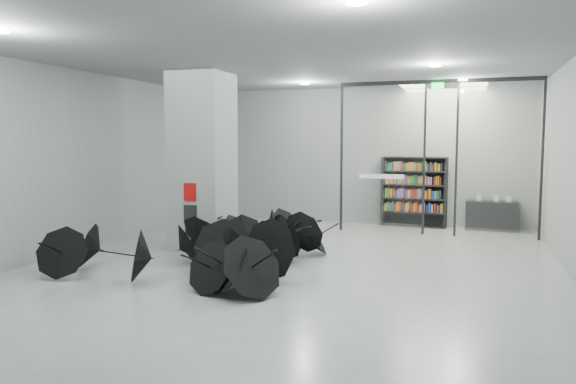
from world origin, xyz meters
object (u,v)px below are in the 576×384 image
(bookshelf, at_px, (414,192))
(umbrella_cluster, at_px, (236,254))
(column, at_px, (203,161))
(shop_counter, at_px, (492,216))

(bookshelf, height_order, umbrella_cluster, bookshelf)
(column, distance_m, shop_counter, 8.09)
(shop_counter, xyz_separation_m, umbrella_cluster, (-4.78, -6.45, -0.09))
(umbrella_cluster, bearing_deg, shop_counter, 53.44)
(column, relative_size, shop_counter, 2.98)
(shop_counter, relative_size, umbrella_cluster, 0.27)
(column, height_order, bookshelf, column)
(column, bearing_deg, shop_counter, 36.82)
(shop_counter, bearing_deg, umbrella_cluster, -120.90)
(shop_counter, bearing_deg, bookshelf, -174.33)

